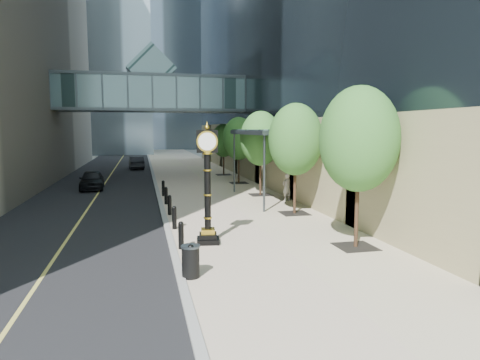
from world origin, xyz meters
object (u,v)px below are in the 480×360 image
car_near (92,180)px  street_clock (208,193)px  trash_bin (191,262)px  pedestrian (287,187)px  car_far (136,163)px

car_near → street_clock: bearing=-73.4°
trash_bin → pedestrian: pedestrian is taller
street_clock → pedestrian: size_ratio=2.65×
pedestrian → car_far: size_ratio=0.40×
street_clock → car_near: bearing=117.2°
pedestrian → street_clock: bearing=31.9°
street_clock → car_far: size_ratio=1.06×
street_clock → trash_bin: size_ratio=4.98×
street_clock → car_near: size_ratio=1.10×
pedestrian → car_near: 14.69m
street_clock → car_near: (-5.99, 16.85, -1.29)m
trash_bin → street_clock: bearing=73.7°
pedestrian → car_far: pedestrian is taller
trash_bin → car_far: 36.40m
pedestrian → car_far: 25.80m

